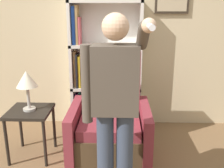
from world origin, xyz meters
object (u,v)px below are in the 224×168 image
(armchair, at_px, (110,126))
(bookcase, at_px, (99,70))
(table_lamp, at_px, (27,81))
(side_table, at_px, (30,117))
(person_standing, at_px, (115,104))

(armchair, bearing_deg, bookcase, 102.61)
(armchair, bearing_deg, table_lamp, -177.16)
(bookcase, xyz_separation_m, side_table, (-0.75, -0.87, -0.38))
(person_standing, relative_size, table_lamp, 3.66)
(bookcase, bearing_deg, person_standing, -81.02)
(table_lamp, bearing_deg, bookcase, 49.04)
(armchair, xyz_separation_m, table_lamp, (-0.94, -0.05, 0.57))
(bookcase, relative_size, armchair, 1.47)
(side_table, relative_size, table_lamp, 1.28)
(bookcase, relative_size, side_table, 3.07)
(bookcase, distance_m, side_table, 1.21)
(bookcase, distance_m, armchair, 0.98)
(armchair, height_order, table_lamp, armchair)
(side_table, bearing_deg, bookcase, 49.04)
(armchair, xyz_separation_m, person_standing, (0.07, -0.80, 0.59))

